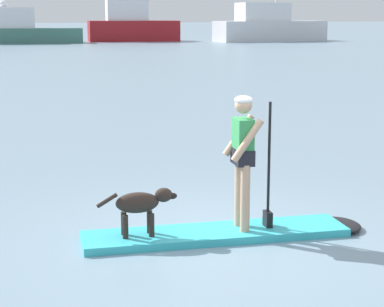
{
  "coord_description": "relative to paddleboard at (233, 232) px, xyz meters",
  "views": [
    {
      "loc": [
        -2.82,
        -7.94,
        2.81
      ],
      "look_at": [
        0.0,
        1.0,
        0.9
      ],
      "focal_mm": 64.65,
      "sensor_mm": 36.0,
      "label": 1
    }
  ],
  "objects": [
    {
      "name": "moored_boat_center",
      "position": [
        0.54,
        59.89,
        1.19
      ],
      "size": [
        12.68,
        3.61,
        3.96
      ],
      "color": "#3F7266",
      "rests_on": "ground_plane"
    },
    {
      "name": "ground_plane",
      "position": [
        -0.23,
        0.02,
        -0.05
      ],
      "size": [
        400.0,
        400.0,
        0.0
      ],
      "primitive_type": "plane",
      "color": "gray"
    },
    {
      "name": "person_paddler",
      "position": [
        0.13,
        -0.01,
        1.04
      ],
      "size": [
        0.62,
        0.5,
        1.71
      ],
      "color": "tan",
      "rests_on": "paddleboard"
    },
    {
      "name": "moored_boat_starboard",
      "position": [
        25.73,
        57.56,
        1.42
      ],
      "size": [
        11.84,
        4.42,
        9.48
      ],
      "color": "silver",
      "rests_on": "ground_plane"
    },
    {
      "name": "moored_boat_far_port",
      "position": [
        12.46,
        61.55,
        1.54
      ],
      "size": [
        9.24,
        3.61,
        9.54
      ],
      "color": "maroon",
      "rests_on": "ground_plane"
    },
    {
      "name": "paddleboard",
      "position": [
        0.0,
        0.0,
        0.0
      ],
      "size": [
        3.71,
        1.0,
        0.1
      ],
      "color": "#33B2BF",
      "rests_on": "ground_plane"
    },
    {
      "name": "dog",
      "position": [
        -1.18,
        0.09,
        0.45
      ],
      "size": [
        1.01,
        0.26,
        0.59
      ],
      "color": "#2D231E",
      "rests_on": "paddleboard"
    }
  ]
}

